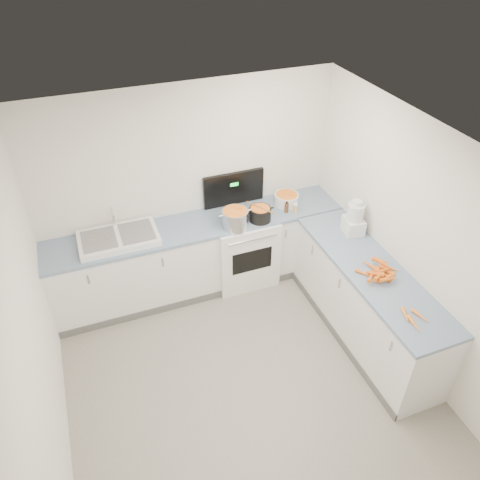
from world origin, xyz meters
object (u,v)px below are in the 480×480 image
object	(u,v)px
black_pot	(260,215)
food_processor	(354,219)
sink	(119,238)
mixing_bowl	(286,199)
stove	(242,246)
steel_pot	(235,219)
extract_bottle	(287,208)
spice_jar	(295,209)

from	to	relation	value
black_pot	food_processor	world-z (taller)	food_processor
sink	black_pot	distance (m)	1.62
sink	black_pot	xyz separation A→B (m)	(1.61, -0.18, 0.03)
mixing_bowl	food_processor	xyz separation A→B (m)	(0.45, -0.80, 0.11)
stove	steel_pot	distance (m)	0.60
stove	extract_bottle	bearing A→B (deg)	-13.10
food_processor	mixing_bowl	bearing A→B (deg)	119.04
steel_pot	mixing_bowl	xyz separation A→B (m)	(0.75, 0.21, -0.02)
steel_pot	extract_bottle	distance (m)	0.67
black_pot	extract_bottle	world-z (taller)	black_pot
stove	sink	distance (m)	1.54
sink	spice_jar	size ratio (longest dim) A/B	8.79
extract_bottle	spice_jar	bearing A→B (deg)	-20.49
steel_pot	food_processor	xyz separation A→B (m)	(1.19, -0.59, 0.08)
sink	extract_bottle	size ratio (longest dim) A/B	6.89
stove	black_pot	world-z (taller)	stove
stove	sink	bearing A→B (deg)	179.38
sink	food_processor	world-z (taller)	food_processor
stove	spice_jar	xyz separation A→B (m)	(0.62, -0.16, 0.51)
stove	mixing_bowl	size ratio (longest dim) A/B	4.58
sink	food_processor	bearing A→B (deg)	-17.22
extract_bottle	black_pot	bearing A→B (deg)	-173.56
stove	steel_pot	size ratio (longest dim) A/B	4.44
extract_bottle	spice_jar	xyz separation A→B (m)	(0.10, -0.04, -0.01)
mixing_bowl	spice_jar	world-z (taller)	mixing_bowl
mixing_bowl	spice_jar	xyz separation A→B (m)	(0.02, -0.20, -0.02)
sink	black_pot	size ratio (longest dim) A/B	3.36
steel_pot	spice_jar	distance (m)	0.77
black_pot	mixing_bowl	world-z (taller)	black_pot
steel_pot	mixing_bowl	size ratio (longest dim) A/B	1.03
mixing_bowl	food_processor	world-z (taller)	food_processor
spice_jar	sink	bearing A→B (deg)	175.19
steel_pot	spice_jar	size ratio (longest dim) A/B	3.13
stove	spice_jar	distance (m)	0.82
spice_jar	steel_pot	bearing A→B (deg)	-179.17
extract_bottle	stove	bearing A→B (deg)	166.90
sink	mixing_bowl	xyz separation A→B (m)	(2.05, 0.03, 0.03)
spice_jar	food_processor	distance (m)	0.74
food_processor	extract_bottle	bearing A→B (deg)	129.35
sink	extract_bottle	bearing A→B (deg)	-3.98
mixing_bowl	extract_bottle	size ratio (longest dim) A/B	2.38
sink	spice_jar	distance (m)	2.08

